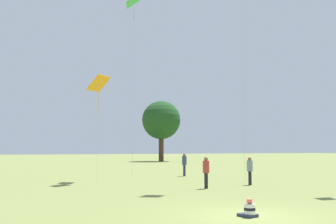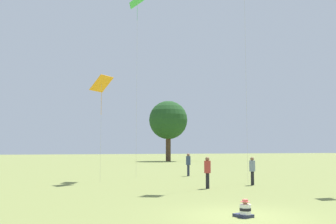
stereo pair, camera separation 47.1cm
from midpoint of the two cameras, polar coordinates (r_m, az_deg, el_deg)
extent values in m
plane|color=olive|center=(13.57, 11.95, -14.58)|extent=(300.00, 300.00, 0.00)
cube|color=#282D47|center=(13.39, 11.90, -14.49)|extent=(0.54, 0.62, 0.10)
cylinder|color=white|center=(13.29, 12.18, -13.64)|extent=(0.41, 0.41, 0.32)
cylinder|color=black|center=(13.29, 12.18, -13.64)|extent=(0.43, 0.43, 0.09)
sphere|color=#A37556|center=(13.26, 12.16, -12.62)|extent=(0.18, 0.18, 0.18)
cylinder|color=#E0665B|center=(13.26, 12.16, -12.60)|extent=(0.30, 0.30, 0.01)
cylinder|color=#E0665B|center=(13.25, 12.16, -12.45)|extent=(0.18, 0.18, 0.08)
cylinder|color=black|center=(22.26, 6.37, -9.90)|extent=(0.28, 0.28, 0.86)
cylinder|color=#B23833|center=(22.21, 6.35, -7.92)|extent=(0.52, 0.52, 0.68)
sphere|color=brown|center=(22.19, 6.34, -6.78)|extent=(0.23, 0.23, 0.23)
cylinder|color=black|center=(24.77, 12.70, -9.37)|extent=(0.24, 0.24, 0.83)
cylinder|color=gray|center=(24.73, 12.66, -7.64)|extent=(0.44, 0.44, 0.66)
sphere|color=brown|center=(24.72, 12.64, -6.66)|extent=(0.23, 0.23, 0.23)
cylinder|color=#282D42|center=(32.14, 3.39, -8.48)|extent=(0.21, 0.21, 0.90)
cylinder|color=#334260|center=(32.11, 3.38, -7.05)|extent=(0.38, 0.38, 0.71)
sphere|color=brown|center=(32.10, 3.38, -6.23)|extent=(0.24, 0.24, 0.24)
cylinder|color=#BCB7A8|center=(27.37, 11.61, 12.23)|extent=(0.01, 0.01, 20.85)
cube|color=orange|center=(26.91, -9.12, 4.09)|extent=(1.70, 1.65, 0.98)
cylinder|color=orange|center=(26.73, -9.16, 1.36)|extent=(0.02, 0.02, 1.62)
cylinder|color=#BCB7A8|center=(26.58, -9.23, -2.93)|extent=(0.01, 0.01, 6.59)
cube|color=green|center=(32.62, -4.05, 15.75)|extent=(1.61, 1.75, 0.84)
cylinder|color=green|center=(32.26, -4.06, 14.04)|extent=(0.02, 0.02, 1.07)
cylinder|color=#BCB7A8|center=(30.80, -4.13, 3.56)|extent=(0.01, 0.01, 13.94)
cylinder|color=#473323|center=(70.43, 0.23, -4.93)|extent=(0.89, 0.89, 5.47)
sphere|color=#1E471E|center=(70.62, 0.23, -1.17)|extent=(6.90, 6.90, 6.90)
camera|label=1|loc=(0.24, -89.30, -0.07)|focal=42.00mm
camera|label=2|loc=(0.24, 90.70, 0.07)|focal=42.00mm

